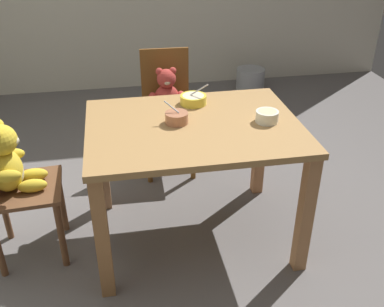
% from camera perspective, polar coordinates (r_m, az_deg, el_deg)
% --- Properties ---
extents(ground_plane, '(5.20, 5.20, 0.04)m').
position_cam_1_polar(ground_plane, '(2.74, 0.19, -10.52)').
color(ground_plane, '#625D5C').
extents(dining_table, '(1.11, 0.84, 0.73)m').
position_cam_1_polar(dining_table, '(2.38, 0.22, 1.18)').
color(dining_table, '#9F7543').
rests_on(dining_table, ground_plane).
extents(teddy_chair_far_center, '(0.38, 0.38, 0.86)m').
position_cam_1_polar(teddy_chair_far_center, '(3.15, -3.20, 6.59)').
color(teddy_chair_far_center, brown).
rests_on(teddy_chair_far_center, ground_plane).
extents(teddy_chair_near_left, '(0.40, 0.40, 0.82)m').
position_cam_1_polar(teddy_chair_near_left, '(2.46, -22.30, -2.15)').
color(teddy_chair_near_left, brown).
rests_on(teddy_chair_near_left, ground_plane).
extents(porridge_bowl_yellow_far_center, '(0.16, 0.15, 0.13)m').
position_cam_1_polar(porridge_bowl_yellow_far_center, '(2.56, 0.17, 6.94)').
color(porridge_bowl_yellow_far_center, yellow).
rests_on(porridge_bowl_yellow_far_center, dining_table).
extents(porridge_bowl_terracotta_center, '(0.12, 0.12, 0.12)m').
position_cam_1_polar(porridge_bowl_terracotta_center, '(2.33, -1.98, 4.63)').
color(porridge_bowl_terracotta_center, '#AF6E4E').
rests_on(porridge_bowl_terracotta_center, dining_table).
extents(porridge_bowl_white_near_right, '(0.12, 0.12, 0.06)m').
position_cam_1_polar(porridge_bowl_white_near_right, '(2.37, 9.59, 4.72)').
color(porridge_bowl_white_near_right, silver).
rests_on(porridge_bowl_white_near_right, dining_table).
extents(metal_pail, '(0.29, 0.29, 0.25)m').
position_cam_1_polar(metal_pail, '(4.71, 7.46, 9.26)').
color(metal_pail, '#93969B').
rests_on(metal_pail, ground_plane).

